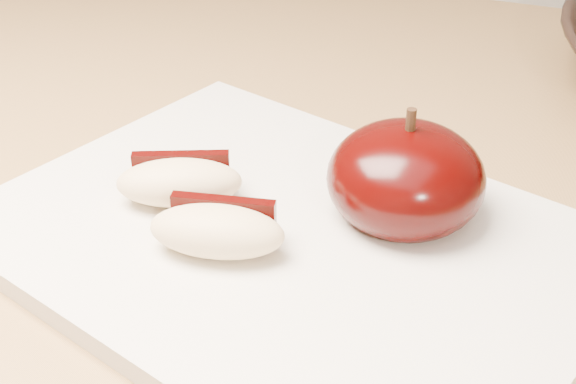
% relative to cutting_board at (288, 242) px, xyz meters
% --- Properties ---
extents(back_cabinet, '(2.40, 0.62, 0.94)m').
position_rel_cutting_board_xyz_m(back_cabinet, '(-0.06, 0.83, -0.44)').
color(back_cabinet, silver).
rests_on(back_cabinet, ground).
extents(cutting_board, '(0.37, 0.31, 0.01)m').
position_rel_cutting_board_xyz_m(cutting_board, '(0.00, 0.00, 0.00)').
color(cutting_board, silver).
rests_on(cutting_board, island_counter).
extents(apple_half, '(0.10, 0.10, 0.07)m').
position_rel_cutting_board_xyz_m(apple_half, '(0.05, 0.04, 0.03)').
color(apple_half, black).
rests_on(apple_half, cutting_board).
extents(apple_wedge_a, '(0.08, 0.06, 0.02)m').
position_rel_cutting_board_xyz_m(apple_wedge_a, '(-0.07, 0.01, 0.02)').
color(apple_wedge_a, beige).
rests_on(apple_wedge_a, cutting_board).
extents(apple_wedge_b, '(0.07, 0.05, 0.02)m').
position_rel_cutting_board_xyz_m(apple_wedge_b, '(-0.03, -0.03, 0.02)').
color(apple_wedge_b, beige).
rests_on(apple_wedge_b, cutting_board).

